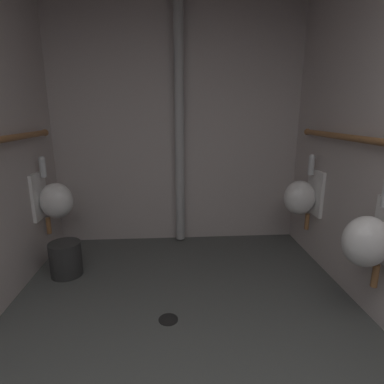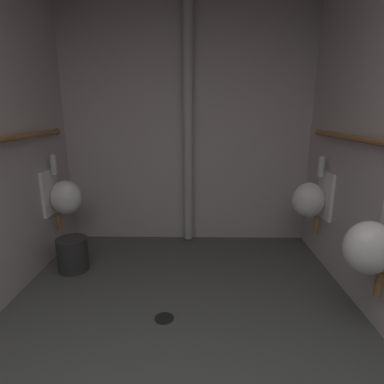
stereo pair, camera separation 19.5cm
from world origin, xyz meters
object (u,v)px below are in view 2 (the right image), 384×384
urinal_left_mid (64,196)px  urinal_right_far (311,199)px  standpipe_back_wall (188,124)px  waste_bin (73,254)px  floor_drain (164,318)px  urinal_right_mid (372,246)px

urinal_left_mid → urinal_right_far: size_ratio=1.00×
standpipe_back_wall → waste_bin: size_ratio=8.34×
standpipe_back_wall → floor_drain: standpipe_back_wall is taller
urinal_right_mid → standpipe_back_wall: bearing=126.9°
standpipe_back_wall → waste_bin: standpipe_back_wall is taller
urinal_right_mid → standpipe_back_wall: 2.07m
urinal_right_far → floor_drain: bearing=-144.8°
urinal_left_mid → waste_bin: urinal_left_mid is taller
urinal_left_mid → urinal_right_mid: 2.64m
urinal_right_far → waste_bin: size_ratio=2.44×
urinal_right_far → urinal_left_mid: bearing=178.6°
floor_drain → urinal_right_mid: bearing=-6.3°
urinal_left_mid → standpipe_back_wall: bearing=20.0°
urinal_left_mid → standpipe_back_wall: standpipe_back_wall is taller
urinal_left_mid → waste_bin: size_ratio=2.44×
urinal_left_mid → floor_drain: bearing=-42.5°
urinal_right_far → standpipe_back_wall: standpipe_back_wall is taller
urinal_right_far → standpipe_back_wall: (-1.18, 0.50, 0.68)m
standpipe_back_wall → floor_drain: bearing=-95.4°
urinal_right_mid → standpipe_back_wall: (-1.18, 1.56, 0.68)m
urinal_left_mid → floor_drain: 1.58m
urinal_right_mid → waste_bin: 2.44m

